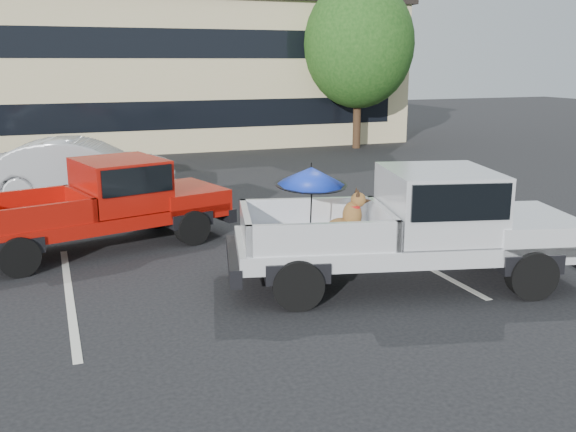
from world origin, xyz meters
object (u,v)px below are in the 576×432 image
at_px(tree_back, 233,43).
at_px(silver_pickup, 423,221).
at_px(red_pickup, 114,199).
at_px(silver_sedan, 81,169).
at_px(tree_right, 359,44).

bearing_deg(tree_back, silver_pickup, -98.64).
distance_m(red_pickup, silver_sedan, 4.92).
relative_size(tree_right, tree_back, 0.95).
relative_size(red_pickup, silver_sedan, 1.14).
relative_size(tree_back, silver_sedan, 1.48).
height_order(red_pickup, silver_sedan, red_pickup).
xyz_separation_m(silver_pickup, silver_sedan, (-4.77, 8.92, -0.26)).
bearing_deg(silver_sedan, red_pickup, -163.14).
xyz_separation_m(tree_right, silver_pickup, (-6.56, -15.42, -3.16)).
distance_m(silver_pickup, silver_sedan, 10.12).
bearing_deg(tree_back, silver_sedan, -119.86).
distance_m(tree_right, silver_sedan, 13.50).
height_order(silver_pickup, red_pickup, silver_pickup).
xyz_separation_m(red_pickup, silver_sedan, (-0.33, 4.90, -0.14)).
height_order(tree_right, tree_back, tree_back).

